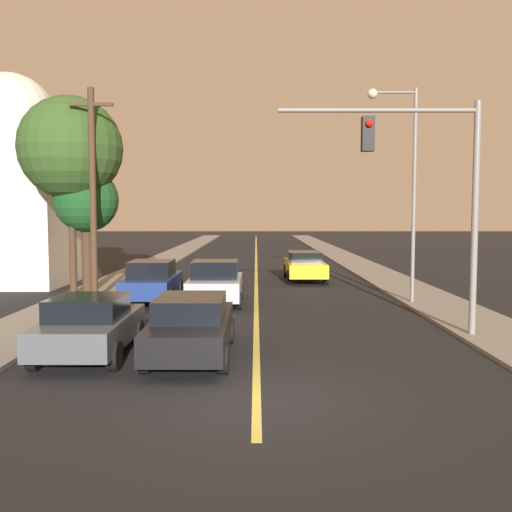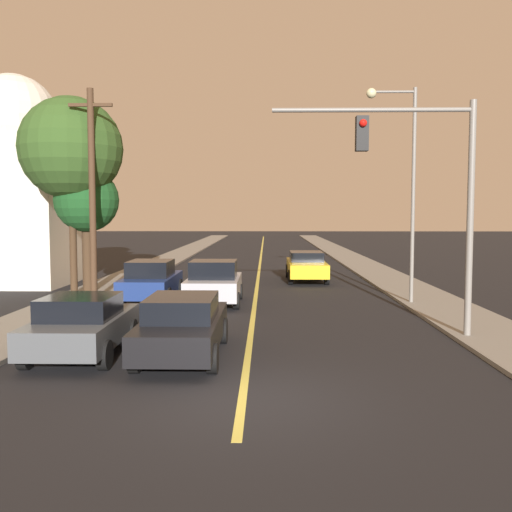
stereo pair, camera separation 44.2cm
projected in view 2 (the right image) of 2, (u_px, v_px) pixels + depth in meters
name	position (u px, v px, depth m)	size (l,w,h in m)	color
ground_plane	(242.00, 399.00, 10.28)	(200.00, 200.00, 0.00)	black
road_surface	(261.00, 255.00, 46.18)	(10.77, 80.00, 0.01)	black
sidewalk_left	(180.00, 254.00, 46.30)	(2.50, 80.00, 0.12)	gray
sidewalk_right	(343.00, 255.00, 46.05)	(2.50, 80.00, 0.12)	gray
car_near_lane_front	(183.00, 325.00, 13.24)	(1.86, 4.52, 1.46)	black
car_near_lane_second	(214.00, 283.00, 21.04)	(2.01, 3.82, 1.63)	#A5A8B2
car_outer_lane_front	(82.00, 325.00, 13.31)	(1.93, 3.87, 1.45)	#474C51
car_outer_lane_second	(151.00, 281.00, 21.31)	(1.86, 4.24, 1.61)	navy
car_far_oncoming	(306.00, 266.00, 28.37)	(1.94, 4.86, 1.46)	gold
traffic_signal_mast	(424.00, 176.00, 14.89)	(5.30, 0.42, 6.17)	slate
streetlamp_right	(403.00, 167.00, 20.51)	(1.81, 0.36, 7.72)	slate
utility_pole_left	(92.00, 191.00, 20.94)	(1.60, 0.24, 7.77)	#422D1E
tree_left_near	(86.00, 202.00, 23.01)	(2.59, 2.59, 5.07)	#3D2B1C
tree_left_far	(71.00, 149.00, 22.45)	(4.05, 4.05, 7.82)	#3D2B1C
domed_building_left	(16.00, 186.00, 26.81)	(5.01, 5.01, 9.82)	beige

